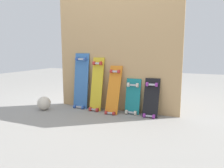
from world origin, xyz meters
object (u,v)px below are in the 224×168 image
Objects in this scene: skateboard_yellow at (97,86)px; skateboard_orange at (113,92)px; skateboard_blue at (81,83)px; rubber_ball at (44,103)px; skateboard_teal at (133,99)px; skateboard_black at (151,100)px.

skateboard_yellow is 0.29m from skateboard_orange.
skateboard_blue is 0.63m from rubber_ball.
skateboard_yellow is at bearing 173.37° from skateboard_orange.
skateboard_yellow is at bearing 23.40° from rubber_ball.
skateboard_teal reaches higher than rubber_ball.
skateboard_teal is (0.27, 0.06, -0.08)m from skateboard_orange.
skateboard_orange is at bearing -6.11° from skateboard_blue.
skateboard_blue is 1.63× the size of skateboard_teal.
skateboard_teal is at bearing 15.06° from rubber_ball.
skateboard_orange is at bearing -6.63° from skateboard_yellow.
skateboard_orange is 0.29m from skateboard_teal.
skateboard_orange is 1.27× the size of skateboard_black.
skateboard_black is (0.82, -0.00, -0.14)m from skateboard_yellow.
skateboard_orange is (0.57, -0.06, -0.09)m from skateboard_blue.
skateboard_orange is 1.07m from rubber_ball.
skateboard_black reaches higher than skateboard_teal.
skateboard_blue reaches higher than skateboard_teal.
skateboard_orange is at bearing -176.57° from skateboard_black.
skateboard_yellow is 1.46× the size of skateboard_black.
skateboard_blue reaches higher than skateboard_orange.
rubber_ball is at bearing -164.41° from skateboard_orange.
skateboard_yellow is 0.83m from skateboard_black.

